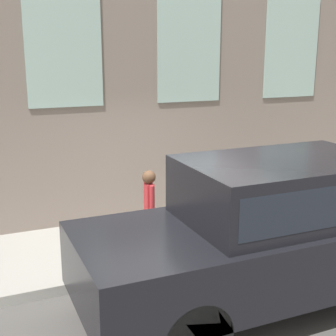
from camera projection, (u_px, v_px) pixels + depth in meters
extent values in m
plane|color=#514F4C|center=(182.00, 272.00, 7.02)|extent=(80.00, 80.00, 0.00)
cube|color=#9E9B93|center=(154.00, 241.00, 7.99)|extent=(2.21, 60.00, 0.16)
cube|color=#9EBCB2|center=(292.00, 48.00, 9.52)|extent=(0.03, 1.28, 1.97)
cube|color=#9EBCB2|center=(189.00, 48.00, 8.63)|extent=(0.03, 1.28, 1.97)
cube|color=#9EBCB2|center=(64.00, 48.00, 7.74)|extent=(0.03, 1.28, 1.97)
cylinder|color=gold|center=(186.00, 247.00, 7.50)|extent=(0.27, 0.27, 0.04)
cylinder|color=gold|center=(186.00, 228.00, 7.42)|extent=(0.20, 0.20, 0.70)
sphere|color=#A4891E|center=(187.00, 207.00, 7.34)|extent=(0.21, 0.21, 0.21)
cylinder|color=black|center=(187.00, 203.00, 7.32)|extent=(0.07, 0.07, 0.09)
cylinder|color=gold|center=(195.00, 221.00, 7.46)|extent=(0.09, 0.10, 0.09)
cylinder|color=gold|center=(178.00, 224.00, 7.34)|extent=(0.09, 0.10, 0.09)
cylinder|color=navy|center=(151.00, 233.00, 7.30)|extent=(0.09, 0.09, 0.63)
cylinder|color=navy|center=(148.00, 230.00, 7.42)|extent=(0.09, 0.09, 0.63)
cube|color=red|center=(149.00, 198.00, 7.22)|extent=(0.17, 0.12, 0.47)
cylinder|color=red|center=(152.00, 200.00, 7.11)|extent=(0.07, 0.07, 0.45)
cylinder|color=red|center=(146.00, 195.00, 7.33)|extent=(0.07, 0.07, 0.45)
sphere|color=brown|center=(149.00, 177.00, 7.14)|extent=(0.21, 0.21, 0.21)
cylinder|color=black|center=(194.00, 336.00, 4.78)|extent=(0.24, 0.79, 0.79)
cylinder|color=black|center=(140.00, 270.00, 6.22)|extent=(0.24, 0.79, 0.79)
cylinder|color=black|center=(334.00, 233.00, 7.49)|extent=(0.24, 0.79, 0.79)
cube|color=black|center=(281.00, 245.00, 6.04)|extent=(1.85, 5.31, 0.80)
cube|color=black|center=(285.00, 188.00, 5.85)|extent=(1.63, 2.55, 0.74)
cube|color=#1E232D|center=(285.00, 188.00, 5.85)|extent=(1.64, 2.35, 0.47)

